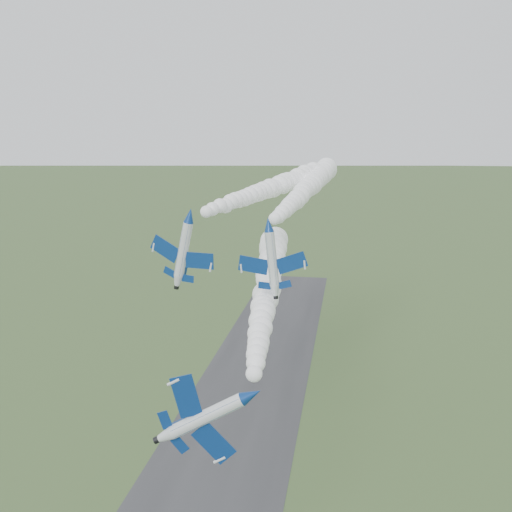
# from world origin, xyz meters

# --- Properties ---
(runway) EXTENTS (24.00, 260.00, 0.04)m
(runway) POSITION_xyz_m (0.00, 30.00, 0.02)
(runway) COLOR #303033
(runway) RESTS_ON ground
(jet_lead) EXTENTS (4.99, 12.01, 8.78)m
(jet_lead) POSITION_xyz_m (11.41, -3.07, 29.26)
(jet_lead) COLOR silver
(smoke_trail_jet_lead) EXTENTS (13.79, 67.58, 5.40)m
(smoke_trail_jet_lead) POSITION_xyz_m (7.58, 33.07, 30.56)
(smoke_trail_jet_lead) COLOR white
(jet_pair_left) EXTENTS (10.06, 12.10, 3.56)m
(jet_pair_left) POSITION_xyz_m (-1.88, 22.59, 42.93)
(jet_pair_left) COLOR silver
(smoke_trail_jet_pair_left) EXTENTS (17.26, 57.49, 4.62)m
(smoke_trail_jet_pair_left) POSITION_xyz_m (5.41, 53.79, 44.03)
(smoke_trail_jet_pair_left) COLOR white
(jet_pair_right) EXTENTS (9.54, 11.50, 2.88)m
(jet_pair_right) POSITION_xyz_m (9.23, 22.60, 41.93)
(jet_pair_right) COLOR silver
(smoke_trail_jet_pair_right) EXTENTS (8.52, 73.04, 5.31)m
(smoke_trail_jet_pair_right) POSITION_xyz_m (11.74, 61.42, 43.66)
(smoke_trail_jet_pair_right) COLOR white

